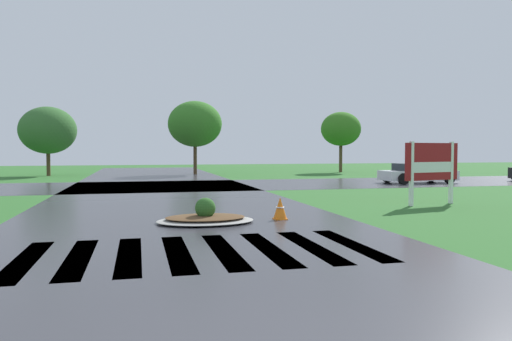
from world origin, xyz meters
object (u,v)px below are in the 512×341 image
car_white_sedan (417,174)px  median_island (205,218)px  traffic_cone (280,209)px  estate_billboard (432,164)px

car_white_sedan → median_island: bearing=-138.6°
traffic_cone → estate_billboard: bearing=19.9°
median_island → car_white_sedan: bearing=41.7°
estate_billboard → car_white_sedan: size_ratio=0.55×
median_island → traffic_cone: bearing=3.6°
median_island → car_white_sedan: (14.30, 12.74, 0.42)m
median_island → traffic_cone: 2.16m
estate_billboard → traffic_cone: 6.83m
estate_billboard → median_island: (-8.48, -2.43, -1.31)m
traffic_cone → car_white_sedan: bearing=46.0°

